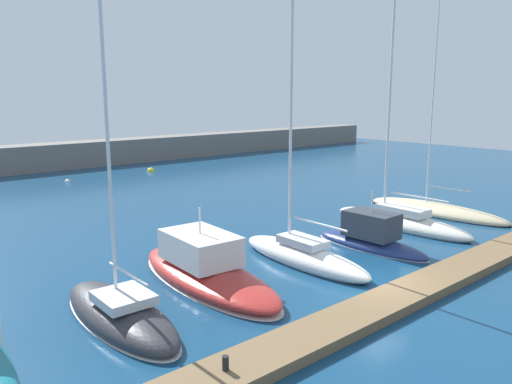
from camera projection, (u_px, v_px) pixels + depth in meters
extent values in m
plane|color=navy|center=(375.00, 289.00, 22.02)|extent=(120.00, 120.00, 0.00)
cube|color=brown|center=(405.00, 294.00, 20.88)|extent=(35.97, 1.92, 0.39)
cube|color=slate|center=(31.00, 158.00, 54.84)|extent=(108.00, 3.44, 2.87)
ellipsoid|color=#2D2D33|center=(120.00, 315.00, 18.86)|extent=(2.63, 7.71, 1.26)
ellipsoid|color=silver|center=(120.00, 320.00, 18.90)|extent=(2.66, 7.79, 0.12)
cylinder|color=silver|center=(106.00, 115.00, 17.61)|extent=(0.13, 0.13, 13.45)
cylinder|color=silver|center=(128.00, 274.00, 17.84)|extent=(0.16, 2.98, 0.09)
cube|color=silver|center=(124.00, 298.00, 18.39)|extent=(1.83, 2.09, 0.36)
ellipsoid|color=#B72D28|center=(207.00, 276.00, 22.70)|extent=(3.84, 9.99, 1.05)
ellipsoid|color=silver|center=(207.00, 282.00, 22.76)|extent=(3.88, 10.09, 0.12)
cube|color=silver|center=(200.00, 247.00, 22.90)|extent=(2.63, 3.85, 1.32)
cube|color=black|center=(190.00, 239.00, 23.57)|extent=(2.21, 1.06, 0.74)
cylinder|color=silver|center=(200.00, 220.00, 22.66)|extent=(0.08, 0.08, 1.19)
ellipsoid|color=white|center=(303.00, 257.00, 25.27)|extent=(2.38, 8.39, 1.23)
cylinder|color=silver|center=(291.00, 86.00, 24.45)|extent=(0.15, 0.15, 15.53)
cylinder|color=silver|center=(319.00, 224.00, 24.11)|extent=(0.21, 3.40, 0.10)
cube|color=silver|center=(303.00, 241.00, 25.16)|extent=(1.39, 2.60, 0.38)
ellipsoid|color=navy|center=(371.00, 245.00, 27.84)|extent=(2.22, 6.95, 0.92)
ellipsoid|color=silver|center=(371.00, 247.00, 27.87)|extent=(2.24, 7.02, 0.12)
cube|color=#333842|center=(371.00, 224.00, 27.64)|extent=(1.84, 2.84, 1.40)
cube|color=black|center=(356.00, 217.00, 28.33)|extent=(1.61, 0.74, 0.78)
cylinder|color=silver|center=(372.00, 202.00, 27.40)|extent=(0.08, 0.08, 1.15)
ellipsoid|color=silver|center=(400.00, 223.00, 32.23)|extent=(2.87, 9.89, 1.23)
cylinder|color=silver|center=(391.00, 76.00, 31.43)|extent=(0.15, 0.15, 17.06)
cylinder|color=silver|center=(419.00, 197.00, 30.94)|extent=(0.24, 4.00, 0.11)
cube|color=silver|center=(403.00, 210.00, 31.94)|extent=(1.51, 3.26, 0.48)
ellipsoid|color=beige|center=(436.00, 211.00, 35.84)|extent=(2.88, 10.41, 1.16)
ellipsoid|color=black|center=(435.00, 213.00, 35.86)|extent=(2.91, 10.51, 0.12)
cylinder|color=silver|center=(434.00, 84.00, 34.72)|extent=(0.10, 0.10, 16.42)
cylinder|color=silver|center=(449.00, 188.00, 34.87)|extent=(0.10, 3.37, 0.07)
sphere|color=yellow|center=(151.00, 171.00, 54.94)|extent=(0.83, 0.83, 0.83)
sphere|color=white|center=(68.00, 182.00, 48.45)|extent=(0.53, 0.53, 0.53)
cylinder|color=black|center=(226.00, 363.00, 14.78)|extent=(0.20, 0.20, 0.44)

